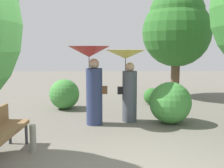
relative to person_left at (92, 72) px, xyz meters
The scene contains 7 objects.
person_left is the anchor object (origin of this frame).
person_right 0.97m from the person_left, 16.47° to the left, with size 1.06×1.06×1.92m.
tree_mid_right 5.24m from the person_left, 51.27° to the left, with size 2.70×2.70×4.35m.
bush_path_right 2.27m from the person_left, 117.97° to the left, with size 0.97×0.97×0.97m, color #428C3D.
bush_behind_bench 2.20m from the person_left, ahead, with size 1.09×1.09×1.09m, color #428C3D.
bush_far_side 3.33m from the person_left, 51.27° to the left, with size 0.58×0.58×0.58m, color #2D6B28.
path_marker_post 2.44m from the person_left, 117.56° to the right, with size 0.12×0.12×0.54m, color gray.
Camera 1 is at (-0.17, -3.52, 1.95)m, focal length 43.70 mm.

